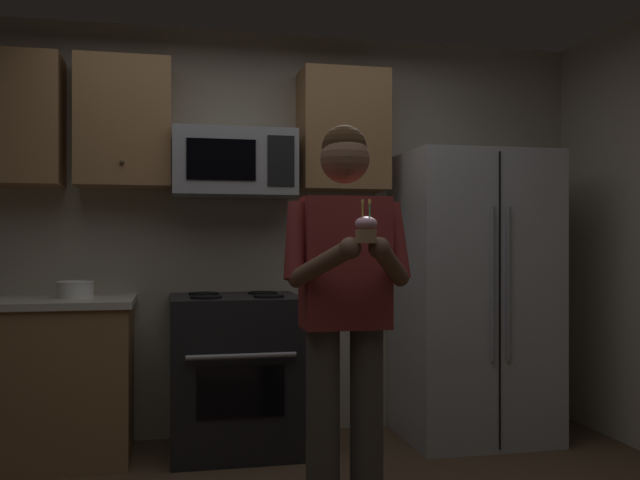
{
  "coord_description": "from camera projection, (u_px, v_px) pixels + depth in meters",
  "views": [
    {
      "loc": [
        -0.53,
        -2.78,
        1.24
      ],
      "look_at": [
        0.11,
        0.2,
        1.25
      ],
      "focal_mm": 39.04,
      "sensor_mm": 36.0,
      "label": 1
    }
  ],
  "objects": [
    {
      "name": "wall_back",
      "position": [
        253.0,
        233.0,
        4.54
      ],
      "size": [
        4.4,
        0.1,
        2.6
      ],
      "primitive_type": "cube",
      "color": "#B7AD99",
      "rests_on": "ground"
    },
    {
      "name": "bowl_large_white",
      "position": [
        75.0,
        289.0,
        3.98
      ],
      "size": [
        0.21,
        0.21,
        0.1
      ],
      "color": "white",
      "rests_on": "counter_left"
    },
    {
      "name": "microwave",
      "position": [
        234.0,
        164.0,
        4.25
      ],
      "size": [
        0.74,
        0.41,
        0.4
      ],
      "color": "#9EA0A5"
    },
    {
      "name": "oven_range",
      "position": [
        236.0,
        373.0,
        4.13
      ],
      "size": [
        0.76,
        0.7,
        0.93
      ],
      "color": "black",
      "rests_on": "ground"
    },
    {
      "name": "cupcake",
      "position": [
        366.0,
        229.0,
        2.74
      ],
      "size": [
        0.09,
        0.09,
        0.17
      ],
      "color": "#A87F56"
    },
    {
      "name": "cabinet_row_upper",
      "position": [
        137.0,
        124.0,
        4.17
      ],
      "size": [
        2.78,
        0.36,
        0.76
      ],
      "color": "#9E7247"
    },
    {
      "name": "person",
      "position": [
        345.0,
        298.0,
        3.06
      ],
      "size": [
        0.6,
        0.48,
        1.76
      ],
      "color": "#4C4742",
      "rests_on": "ground"
    },
    {
      "name": "counter_left",
      "position": [
        1.0,
        382.0,
        3.87
      ],
      "size": [
        1.44,
        0.66,
        0.92
      ],
      "color": "#9E7247",
      "rests_on": "ground"
    },
    {
      "name": "refrigerator",
      "position": [
        473.0,
        296.0,
        4.41
      ],
      "size": [
        0.9,
        0.75,
        1.8
      ],
      "color": "#B7BABF",
      "rests_on": "ground"
    }
  ]
}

